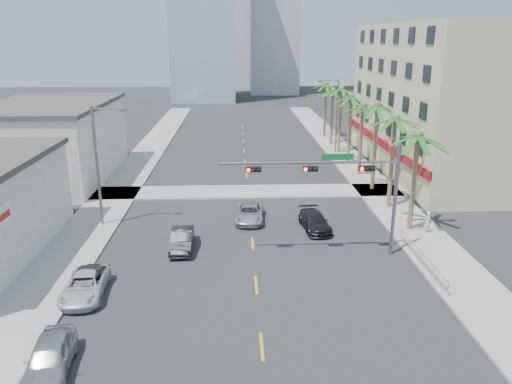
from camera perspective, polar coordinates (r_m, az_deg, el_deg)
The scene contains 26 objects.
ground at distance 25.61m, azimuth 0.41°, elevation -14.72°, with size 260.00×260.00×0.00m, color #262628.
sidewalk_right at distance 45.75m, azimuth 14.35°, elevation -0.53°, with size 4.00×120.00×0.15m, color gray.
sidewalk_left at distance 45.18m, azimuth -16.25°, elevation -0.91°, with size 4.00×120.00×0.15m, color gray.
sidewalk_cross at distance 45.76m, azimuth -0.92°, elevation 0.02°, with size 80.00×4.00×0.15m, color gray.
building_right at distance 56.96m, azimuth 21.87°, elevation 9.83°, with size 15.25×28.00×15.00m.
building_left_far at distance 53.95m, azimuth -22.39°, elevation 5.22°, with size 11.00×18.00×7.20m, color beige.
tower_far_center at distance 146.94m, azimuth -3.32°, elevation 19.98°, with size 16.00×16.00×42.00m, color #ADADB2.
traffic_signal_mast at distance 31.62m, azimuth 10.26°, elevation 1.33°, with size 11.12×0.54×7.20m.
palm_tree_0 at distance 36.61m, azimuth 18.04°, elevation 6.15°, with size 4.80×4.80×7.80m.
palm_tree_1 at distance 41.39m, azimuth 15.65°, elevation 8.03°, with size 4.80×4.80×8.16m.
palm_tree_2 at distance 46.27m, azimuth 13.74°, elevation 9.50°, with size 4.80×4.80×8.52m.
palm_tree_3 at distance 51.34m, azimuth 12.11°, elevation 9.53°, with size 4.80×4.80×7.80m.
palm_tree_4 at distance 56.32m, azimuth 10.84°, elevation 10.60°, with size 4.80×4.80×8.16m.
palm_tree_5 at distance 61.33m, azimuth 9.76°, elevation 11.49°, with size 4.80×4.80×8.52m.
palm_tree_6 at distance 66.47m, azimuth 8.80°, elevation 11.35°, with size 4.80×4.80×7.80m.
palm_tree_7 at distance 71.53m, azimuth 8.02°, elevation 12.05°, with size 4.80×4.80×8.16m.
streetlight_left at distance 38.03m, azimuth -17.46°, elevation 3.47°, with size 2.55×0.25×9.00m.
streetlight_right at distance 61.52m, azimuth 9.08°, elevation 8.99°, with size 2.55×0.25×9.00m.
guardrail at distance 32.61m, azimuth 18.41°, elevation -7.01°, with size 0.08×8.08×1.00m.
car_parked_near at distance 23.62m, azimuth -22.52°, elevation -17.08°, with size 1.74×4.34×1.48m, color #B2B3B7.
car_parked_mid at distance 29.55m, azimuth -18.75°, elevation -9.75°, with size 1.30×3.72×1.23m, color black.
car_parked_far at distance 29.20m, azimuth -18.96°, elevation -10.07°, with size 2.10×4.55×1.26m, color silver.
car_lane_left at distance 33.77m, azimuth -8.45°, elevation -5.43°, with size 1.42×4.07×1.34m, color black.
car_lane_center at distance 38.58m, azimuth -0.75°, elevation -2.41°, with size 2.07×4.50×1.25m, color silver.
car_lane_right at distance 37.04m, azimuth 6.73°, elevation -3.36°, with size 1.77×4.35×1.26m, color black.
pedestrian at distance 37.86m, azimuth 18.99°, elevation -3.26°, with size 0.58×0.38×1.58m, color silver.
Camera 1 is at (-1.08, -21.73, 13.49)m, focal length 35.00 mm.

